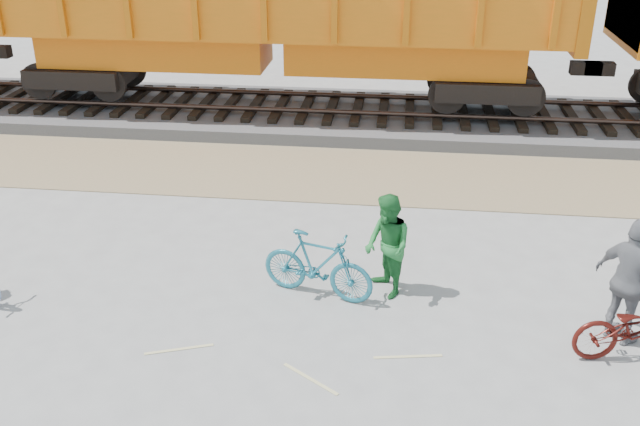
% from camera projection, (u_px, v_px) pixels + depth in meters
% --- Properties ---
extents(ground, '(120.00, 120.00, 0.00)m').
position_uv_depth(ground, '(265.00, 321.00, 10.00)').
color(ground, '#9E9E99').
rests_on(ground, ground).
extents(gravel_strip, '(120.00, 3.00, 0.02)m').
position_uv_depth(gravel_strip, '(314.00, 173.00, 14.92)').
color(gravel_strip, tan).
rests_on(gravel_strip, ground).
extents(ballast_bed, '(120.00, 4.00, 0.30)m').
position_uv_depth(ballast_bed, '(332.00, 116.00, 18.00)').
color(ballast_bed, slate).
rests_on(ballast_bed, ground).
extents(track, '(120.00, 2.60, 0.24)m').
position_uv_depth(track, '(332.00, 103.00, 17.86)').
color(track, black).
rests_on(track, ballast_bed).
extents(bicycle_teal, '(1.78, 0.94, 1.03)m').
position_uv_depth(bicycle_teal, '(318.00, 265.00, 10.38)').
color(bicycle_teal, '#217083').
rests_on(bicycle_teal, ground).
extents(person_man, '(0.88, 0.95, 1.57)m').
position_uv_depth(person_man, '(387.00, 246.00, 10.33)').
color(person_man, '#217331').
rests_on(person_man, ground).
extents(person_woman, '(1.00, 1.08, 1.78)m').
position_uv_depth(person_woman, '(631.00, 282.00, 9.22)').
color(person_woman, slate).
rests_on(person_woman, ground).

